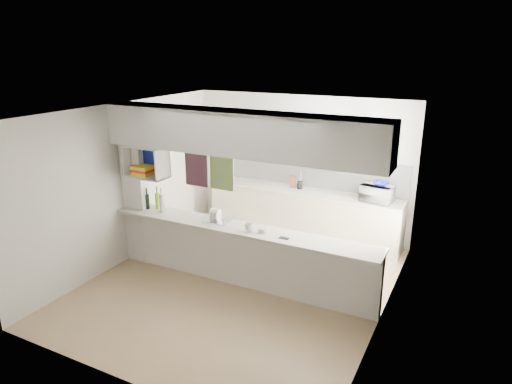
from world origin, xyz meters
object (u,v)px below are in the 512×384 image
Objects in this scene: microwave at (377,193)px; bowl at (381,184)px; dish_rack at (217,216)px; wine_bottles at (156,201)px.

bowl is at bearing 178.11° from microwave.
dish_rack is at bearing 55.25° from microwave.
wine_bottles is (-3.12, -2.00, -0.18)m from bowl.
wine_bottles is (-3.07, -2.01, -0.00)m from microwave.
bowl is 2.81m from dish_rack.
microwave is 1.28× the size of dish_rack.
microwave is at bearing 169.02° from bowl.
microwave is 1.33× the size of wine_bottles.
wine_bottles is at bearing -147.29° from bowl.
bowl is 0.63× the size of wine_bottles.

